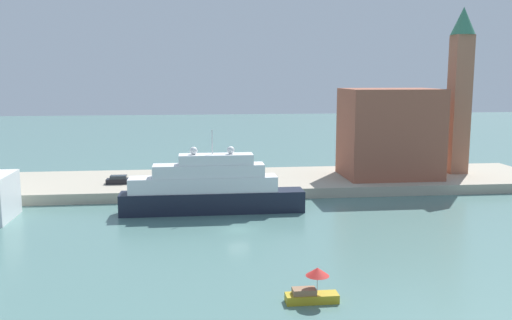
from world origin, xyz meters
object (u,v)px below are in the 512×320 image
at_px(small_motorboat, 313,289).
at_px(harbor_building, 390,133).
at_px(large_yacht, 210,189).
at_px(mooring_bollard, 233,187).
at_px(parked_car, 120,180).
at_px(bell_tower, 460,85).
at_px(person_figure, 152,182).

distance_m(small_motorboat, harbor_building, 53.46).
xyz_separation_m(large_yacht, mooring_bollard, (3.75, 7.78, -1.33)).
bearing_deg(parked_car, harbor_building, 1.59).
relative_size(parked_car, mooring_bollard, 5.91).
bearing_deg(bell_tower, mooring_bollard, -166.29).
bearing_deg(small_motorboat, person_figure, 110.99).
distance_m(large_yacht, person_figure, 13.72).
height_order(harbor_building, parked_car, harbor_building).
bearing_deg(harbor_building, mooring_bollard, -164.24).
xyz_separation_m(parked_car, mooring_bollard, (17.83, -6.48, -0.21)).
xyz_separation_m(harbor_building, mooring_bollard, (-27.41, -7.73, -7.15)).
bearing_deg(mooring_bollard, person_figure, 167.31).
relative_size(small_motorboat, bell_tower, 0.15).
distance_m(small_motorboat, parked_car, 50.91).
distance_m(harbor_building, mooring_bollard, 29.37).
xyz_separation_m(large_yacht, person_figure, (-8.69, 10.57, -0.89)).
bearing_deg(mooring_bollard, parked_car, 160.04).
distance_m(large_yacht, harbor_building, 35.29).
relative_size(small_motorboat, harbor_building, 0.28).
bearing_deg(parked_car, bell_tower, 3.37).
distance_m(harbor_building, person_figure, 40.71).
bearing_deg(large_yacht, small_motorboat, -76.61).
xyz_separation_m(person_figure, mooring_bollard, (12.44, -2.80, -0.44)).
xyz_separation_m(small_motorboat, mooring_bollard, (-3.82, 39.58, 0.76)).
xyz_separation_m(bell_tower, person_figure, (-53.08, -7.12, -14.85)).
bearing_deg(mooring_bollard, bell_tower, 13.71).
xyz_separation_m(harbor_building, person_figure, (-39.85, -4.94, -6.71)).
relative_size(harbor_building, person_figure, 9.05).
bearing_deg(parked_car, mooring_bollard, -19.96).
height_order(large_yacht, mooring_bollard, large_yacht).
height_order(harbor_building, bell_tower, bell_tower).
bearing_deg(large_yacht, mooring_bollard, 64.27).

